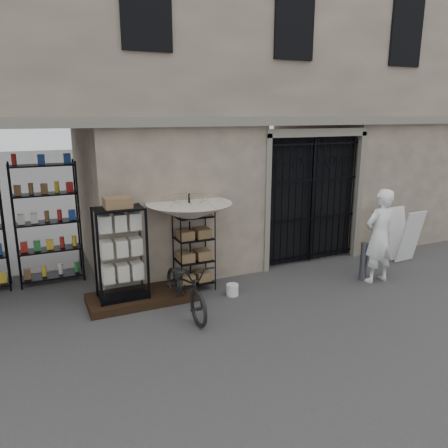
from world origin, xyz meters
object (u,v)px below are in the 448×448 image
bicycle (186,312)px  easel_sign (404,235)px  steel_bollard (364,261)px  shopkeeper (375,281)px  white_bucket (232,290)px  wire_rack (194,251)px  display_cabinet (121,258)px  market_umbrella (189,207)px

bicycle → easel_sign: size_ratio=1.49×
steel_bollard → shopkeeper: (0.20, -0.18, -0.41)m
white_bucket → steel_bollard: bearing=-8.1°
easel_sign → wire_rack: bearing=171.6°
wire_rack → steel_bollard: bearing=-17.2°
white_bucket → steel_bollard: steel_bollard is taller
display_cabinet → easel_sign: bearing=-14.5°
wire_rack → shopkeeper: wire_rack is taller
shopkeeper → easel_sign: size_ratio=1.59×
bicycle → shopkeeper: (4.10, -0.27, 0.00)m
wire_rack → bicycle: wire_rack is taller
market_umbrella → bicycle: (-0.42, -0.90, -1.68)m
display_cabinet → easel_sign: size_ratio=1.47×
shopkeeper → wire_rack: bearing=-20.7°
white_bucket → bicycle: 1.11m
display_cabinet → steel_bollard: bearing=-22.1°
bicycle → white_bucket: bearing=15.0°
market_umbrella → bicycle: 1.95m
bicycle → shopkeeper: size_ratio=0.94×
steel_bollard → market_umbrella: bearing=164.1°
display_cabinet → white_bucket: bearing=-24.5°
bicycle → steel_bollard: bearing=-2.9°
easel_sign → bicycle: bearing=-178.4°
wire_rack → market_umbrella: size_ratio=0.68×
bicycle → steel_bollard: (3.90, -0.09, 0.41)m
easel_sign → steel_bollard: bearing=-164.6°
steel_bollard → shopkeeper: bearing=-41.7°
display_cabinet → white_bucket: (2.00, -0.43, -0.79)m
display_cabinet → easel_sign: (6.55, -0.25, -0.26)m
wire_rack → market_umbrella: (-0.09, -0.04, 0.90)m
bicycle → shopkeeper: bearing=-5.3°
display_cabinet → easel_sign: 6.56m
shopkeeper → easel_sign: (1.52, 0.76, 0.64)m
display_cabinet → white_bucket: display_cabinet is taller
display_cabinet → market_umbrella: market_umbrella is taller
wire_rack → market_umbrella: market_umbrella is taller
shopkeeper → easel_sign: 1.81m
white_bucket → shopkeeper: shopkeeper is taller
display_cabinet → white_bucket: 2.19m
wire_rack → bicycle: bearing=-119.0°
bicycle → market_umbrella: bearing=63.4°
market_umbrella → shopkeeper: (3.68, -1.17, -1.68)m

